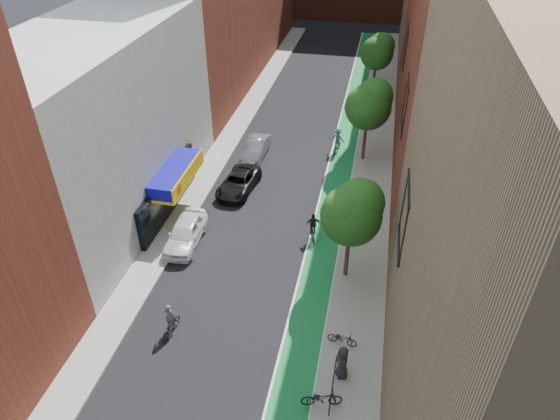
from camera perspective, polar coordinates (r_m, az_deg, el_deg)
The scene contains 20 objects.
ground at distance 24.22m, azimuth -9.48°, elevation -21.51°, with size 160.00×160.00×0.00m, color black.
bike_lane at distance 42.99m, azimuth 7.45°, elevation 7.21°, with size 2.00×68.00×0.01m, color #147336.
sidewalk_left at distance 44.62m, azimuth -5.54°, elevation 8.56°, with size 2.00×68.00×0.15m, color gray.
sidewalk_right at distance 42.90m, azimuth 10.79°, elevation 6.90°, with size 3.00×68.00×0.15m, color gray.
building_left_white at distance 34.21m, azimuth -20.09°, elevation 8.84°, with size 8.00×20.00×12.00m, color silver.
building_right_near_tan at distance 18.71m, azimuth 26.96°, elevation -5.63°, with size 8.00×20.00×18.00m, color #8C6B4C.
building_right_mid_red at distance 39.43m, azimuth 21.12°, elevation 19.88°, with size 8.00×28.00×22.00m, color maroon.
tree_near at distance 26.86m, azimuth 8.28°, elevation -0.16°, with size 3.40×3.36×6.42m.
tree_mid at distance 39.05m, azimuth 10.15°, elevation 11.91°, with size 3.55×3.53×6.74m.
tree_far at distance 52.34m, azimuth 11.09°, elevation 17.43°, with size 3.30×3.25×6.21m.
parked_car_white at distance 31.93m, azimuth -10.76°, elevation -2.57°, with size 1.87×4.65×1.58m, color white.
parked_car_black at distance 36.58m, azimuth -4.77°, elevation 3.15°, with size 2.20×4.76×1.32m, color black.
parked_car_silver at distance 40.86m, azimuth -2.79°, elevation 7.03°, with size 1.52×4.36×1.44m, color gray.
cyclist_lead at distance 26.69m, azimuth -12.42°, elevation -12.59°, with size 0.82×1.76×1.91m.
cyclist_lane_near at distance 34.16m, azimuth 7.08°, elevation 0.74°, with size 0.84×1.55×1.93m.
cyclist_lane_mid at distance 31.77m, azimuth 3.78°, elevation -2.32°, with size 1.09×1.94×1.95m.
cyclist_lane_far at distance 41.62m, azimuth 6.58°, elevation 7.75°, with size 1.27×1.88×2.14m.
parked_bike_near at distance 25.78m, azimuth 7.13°, elevation -14.35°, with size 0.53×1.51×0.79m, color black.
parked_bike_far at distance 23.54m, azimuth 4.77°, elevation -20.61°, with size 0.65×1.86×0.98m, color black.
pedestrian at distance 24.18m, azimuth 7.15°, elevation -16.89°, with size 0.91×0.59×1.86m, color black.
Camera 1 is at (6.29, -11.93, 20.12)m, focal length 32.00 mm.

